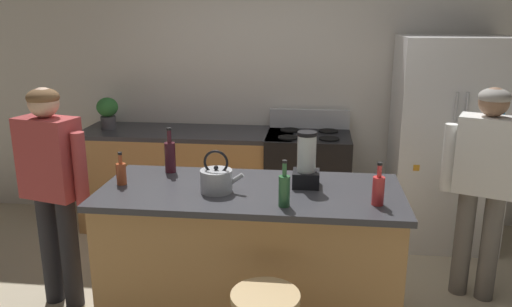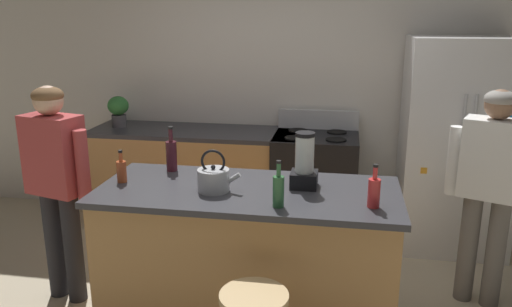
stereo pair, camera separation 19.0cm
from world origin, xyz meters
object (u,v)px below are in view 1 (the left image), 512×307
at_px(bottle_soda, 378,189).
at_px(bottle_wine, 170,156).
at_px(bottle_cooking_sauce, 121,173).
at_px(bottle_olive_oil, 284,190).
at_px(blender_appliance, 306,163).
at_px(refrigerator, 446,143).
at_px(kitchen_island, 251,257).
at_px(potted_plant, 108,111).
at_px(person_by_island_left, 52,178).
at_px(person_by_sink_right, 485,175).
at_px(tea_kettle, 217,180).
at_px(stove_range, 307,183).

distance_m(bottle_soda, bottle_wine, 1.45).
relative_size(bottle_cooking_sauce, bottle_olive_oil, 0.78).
bearing_deg(blender_appliance, refrigerator, 49.53).
distance_m(kitchen_island, potted_plant, 2.30).
relative_size(refrigerator, bottle_soda, 7.20).
distance_m(kitchen_island, blender_appliance, 0.72).
xyz_separation_m(potted_plant, blender_appliance, (1.91, -1.45, -0.02)).
xyz_separation_m(refrigerator, person_by_island_left, (-2.91, -1.41, 0.03)).
bearing_deg(refrigerator, potted_plant, 179.07).
height_order(person_by_sink_right, tea_kettle, person_by_sink_right).
distance_m(person_by_island_left, bottle_wine, 0.81).
relative_size(person_by_island_left, bottle_olive_oil, 5.68).
height_order(person_by_island_left, bottle_wine, person_by_island_left).
height_order(refrigerator, bottle_wine, refrigerator).
height_order(potted_plant, blender_appliance, blender_appliance).
xyz_separation_m(blender_appliance, bottle_olive_oil, (-0.12, -0.37, -0.05)).
bearing_deg(bottle_soda, potted_plant, 143.35).
xyz_separation_m(refrigerator, bottle_cooking_sauce, (-2.38, -1.51, 0.11)).
relative_size(blender_appliance, bottle_cooking_sauce, 1.66).
xyz_separation_m(refrigerator, blender_appliance, (-1.20, -1.40, 0.19)).
relative_size(person_by_island_left, potted_plant, 5.23).
bearing_deg(bottle_wine, person_by_sink_right, 6.43).
bearing_deg(person_by_sink_right, kitchen_island, -161.33).
relative_size(refrigerator, bottle_wine, 5.84).
distance_m(stove_range, person_by_sink_right, 1.65).
bearing_deg(potted_plant, person_by_island_left, -82.57).
distance_m(bottle_cooking_sauce, bottle_olive_oil, 1.10).
height_order(potted_plant, bottle_wine, bottle_wine).
bearing_deg(potted_plant, kitchen_island, -44.75).
xyz_separation_m(bottle_cooking_sauce, tea_kettle, (0.64, -0.07, 0.00)).
distance_m(bottle_cooking_sauce, bottle_wine, 0.38).
bearing_deg(kitchen_island, bottle_olive_oil, -49.73).
bearing_deg(potted_plant, bottle_wine, -52.60).
bearing_deg(stove_range, person_by_sink_right, -38.46).
xyz_separation_m(person_by_sink_right, bottle_olive_oil, (-1.35, -0.81, 0.12)).
bearing_deg(person_by_sink_right, tea_kettle, -161.20).
height_order(kitchen_island, bottle_soda, bottle_soda).
relative_size(blender_appliance, bottle_wine, 1.13).
distance_m(stove_range, potted_plant, 2.01).
relative_size(blender_appliance, bottle_olive_oil, 1.30).
bearing_deg(stove_range, person_by_island_left, -139.96).
bearing_deg(blender_appliance, bottle_olive_oil, -107.49).
height_order(potted_plant, tea_kettle, potted_plant).
relative_size(stove_range, bottle_olive_oil, 4.12).
bearing_deg(person_by_island_left, bottle_soda, -7.18).
height_order(kitchen_island, bottle_wine, bottle_wine).
bearing_deg(tea_kettle, bottle_cooking_sauce, 174.12).
distance_m(refrigerator, bottle_olive_oil, 2.21).
height_order(kitchen_island, bottle_olive_oil, bottle_olive_oil).
relative_size(stove_range, person_by_sink_right, 0.73).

